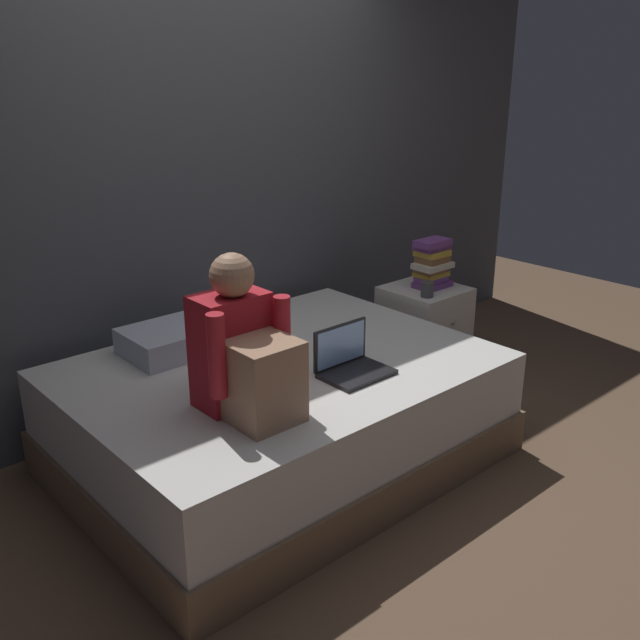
{
  "coord_description": "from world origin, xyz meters",
  "views": [
    {
      "loc": [
        -2.12,
        -2.15,
        1.88
      ],
      "look_at": [
        -0.12,
        0.1,
        0.78
      ],
      "focal_mm": 39.62,
      "sensor_mm": 36.0,
      "label": 1
    }
  ],
  "objects_px": {
    "pillow": "(182,337)",
    "book_stack": "(432,264)",
    "laptop": "(350,362)",
    "mug": "(427,289)",
    "nightstand": "(423,333)",
    "person_sitting": "(244,354)",
    "bed": "(280,413)"
  },
  "relations": [
    {
      "from": "laptop",
      "to": "book_stack",
      "type": "distance_m",
      "value": 1.27
    },
    {
      "from": "laptop",
      "to": "mug",
      "type": "distance_m",
      "value": 1.07
    },
    {
      "from": "laptop",
      "to": "person_sitting",
      "type": "bearing_deg",
      "value": 177.86
    },
    {
      "from": "bed",
      "to": "laptop",
      "type": "xyz_separation_m",
      "value": [
        0.17,
        -0.31,
        0.32
      ]
    },
    {
      "from": "nightstand",
      "to": "person_sitting",
      "type": "height_order",
      "value": "person_sitting"
    },
    {
      "from": "mug",
      "to": "bed",
      "type": "bearing_deg",
      "value": -176.45
    },
    {
      "from": "bed",
      "to": "book_stack",
      "type": "xyz_separation_m",
      "value": [
        1.33,
        0.18,
        0.48
      ]
    },
    {
      "from": "nightstand",
      "to": "laptop",
      "type": "xyz_separation_m",
      "value": [
        -1.13,
        -0.51,
        0.29
      ]
    },
    {
      "from": "person_sitting",
      "to": "book_stack",
      "type": "bearing_deg",
      "value": 15.14
    },
    {
      "from": "book_stack",
      "to": "mug",
      "type": "height_order",
      "value": "book_stack"
    },
    {
      "from": "person_sitting",
      "to": "pillow",
      "type": "distance_m",
      "value": 0.78
    },
    {
      "from": "mug",
      "to": "book_stack",
      "type": "bearing_deg",
      "value": 33.2
    },
    {
      "from": "nightstand",
      "to": "book_stack",
      "type": "xyz_separation_m",
      "value": [
        0.03,
        -0.01,
        0.45
      ]
    },
    {
      "from": "laptop",
      "to": "pillow",
      "type": "xyz_separation_m",
      "value": [
        -0.43,
        0.76,
        0.01
      ]
    },
    {
      "from": "book_stack",
      "to": "mug",
      "type": "xyz_separation_m",
      "value": [
        -0.16,
        -0.11,
        -0.1
      ]
    },
    {
      "from": "bed",
      "to": "laptop",
      "type": "height_order",
      "value": "laptop"
    },
    {
      "from": "pillow",
      "to": "bed",
      "type": "bearing_deg",
      "value": -59.95
    },
    {
      "from": "pillow",
      "to": "book_stack",
      "type": "relative_size",
      "value": 1.87
    },
    {
      "from": "nightstand",
      "to": "pillow",
      "type": "relative_size",
      "value": 1.06
    },
    {
      "from": "person_sitting",
      "to": "laptop",
      "type": "bearing_deg",
      "value": -2.14
    },
    {
      "from": "nightstand",
      "to": "mug",
      "type": "bearing_deg",
      "value": -137.31
    },
    {
      "from": "laptop",
      "to": "book_stack",
      "type": "relative_size",
      "value": 1.07
    },
    {
      "from": "nightstand",
      "to": "pillow",
      "type": "distance_m",
      "value": 1.61
    },
    {
      "from": "pillow",
      "to": "mug",
      "type": "xyz_separation_m",
      "value": [
        1.43,
        -0.38,
        0.04
      ]
    },
    {
      "from": "nightstand",
      "to": "pillow",
      "type": "height_order",
      "value": "pillow"
    },
    {
      "from": "mug",
      "to": "pillow",
      "type": "bearing_deg",
      "value": 165.22
    },
    {
      "from": "nightstand",
      "to": "person_sitting",
      "type": "xyz_separation_m",
      "value": [
        -1.71,
        -0.48,
        0.49
      ]
    },
    {
      "from": "nightstand",
      "to": "person_sitting",
      "type": "distance_m",
      "value": 1.84
    },
    {
      "from": "nightstand",
      "to": "laptop",
      "type": "distance_m",
      "value": 1.27
    },
    {
      "from": "person_sitting",
      "to": "pillow",
      "type": "relative_size",
      "value": 1.17
    },
    {
      "from": "bed",
      "to": "nightstand",
      "type": "bearing_deg",
      "value": 8.43
    },
    {
      "from": "nightstand",
      "to": "pillow",
      "type": "bearing_deg",
      "value": 170.63
    }
  ]
}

